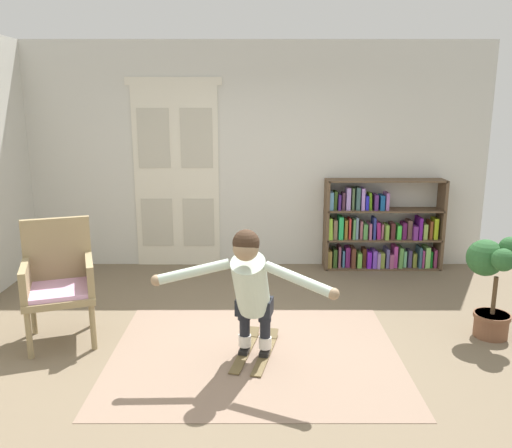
% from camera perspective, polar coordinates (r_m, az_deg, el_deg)
% --- Properties ---
extents(ground_plane, '(7.20, 7.20, 0.00)m').
position_cam_1_polar(ground_plane, '(4.70, 0.11, -13.80)').
color(ground_plane, '#6E5E49').
extents(back_wall, '(6.00, 0.10, 2.90)m').
position_cam_1_polar(back_wall, '(6.83, 0.08, 7.41)').
color(back_wall, beige).
rests_on(back_wall, ground).
extents(double_door, '(1.22, 0.05, 2.45)m').
position_cam_1_polar(double_door, '(6.88, -8.71, 5.45)').
color(double_door, silver).
rests_on(double_door, ground).
extents(rug, '(2.49, 2.00, 0.01)m').
position_cam_1_polar(rug, '(4.65, -0.11, -14.10)').
color(rug, '#876E5C').
rests_on(rug, ground).
extents(bookshelf, '(1.53, 0.30, 1.18)m').
position_cam_1_polar(bookshelf, '(6.97, 13.26, -0.78)').
color(bookshelf, brown).
rests_on(bookshelf, ground).
extents(wicker_chair, '(0.76, 0.76, 1.10)m').
position_cam_1_polar(wicker_chair, '(5.06, -20.81, -5.57)').
color(wicker_chair, '#917E57').
rests_on(wicker_chair, ground).
extents(potted_plant, '(0.46, 0.47, 0.96)m').
position_cam_1_polar(potted_plant, '(5.25, 24.45, -5.39)').
color(potted_plant, brown).
rests_on(potted_plant, ground).
extents(skis_pair, '(0.43, 0.84, 0.07)m').
position_cam_1_polar(skis_pair, '(4.66, -0.03, -13.73)').
color(skis_pair, brown).
rests_on(skis_pair, rug).
extents(person_skier, '(1.44, 0.78, 1.12)m').
position_cam_1_polar(person_skier, '(4.21, -0.62, -6.60)').
color(person_skier, white).
rests_on(person_skier, skis_pair).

